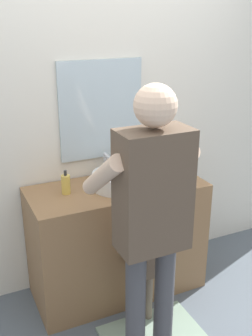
% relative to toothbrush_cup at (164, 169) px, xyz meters
% --- Properties ---
extents(ground_plane, '(14.00, 14.00, 0.00)m').
position_rel_toothbrush_cup_xyz_m(ground_plane, '(-0.40, -0.34, -0.91)').
color(ground_plane, slate).
extents(back_wall, '(4.40, 0.10, 2.70)m').
position_rel_toothbrush_cup_xyz_m(back_wall, '(-0.40, 0.28, 0.44)').
color(back_wall, silver).
rests_on(back_wall, ground).
extents(vanity_cabinet, '(1.25, 0.54, 0.85)m').
position_rel_toothbrush_cup_xyz_m(vanity_cabinet, '(-0.40, -0.04, -0.48)').
color(vanity_cabinet, olive).
rests_on(vanity_cabinet, ground).
extents(sink_basin, '(0.36, 0.36, 0.11)m').
position_rel_toothbrush_cup_xyz_m(sink_basin, '(-0.40, -0.06, 0.00)').
color(sink_basin, silver).
rests_on(sink_basin, vanity_cabinet).
extents(faucet, '(0.18, 0.14, 0.18)m').
position_rel_toothbrush_cup_xyz_m(faucet, '(-0.40, 0.16, 0.03)').
color(faucet, '#B7BABF').
rests_on(faucet, vanity_cabinet).
extents(toothbrush_cup, '(0.07, 0.07, 0.21)m').
position_rel_toothbrush_cup_xyz_m(toothbrush_cup, '(0.00, 0.00, 0.00)').
color(toothbrush_cup, silver).
rests_on(toothbrush_cup, vanity_cabinet).
extents(soap_bottle, '(0.06, 0.06, 0.17)m').
position_rel_toothbrush_cup_xyz_m(soap_bottle, '(-0.76, -0.00, 0.01)').
color(soap_bottle, gold).
rests_on(soap_bottle, vanity_cabinet).
extents(bath_mat, '(0.64, 0.40, 0.02)m').
position_rel_toothbrush_cup_xyz_m(bath_mat, '(-0.40, -0.59, -0.90)').
color(bath_mat, gray).
rests_on(bath_mat, ground).
extents(child_toddler, '(0.25, 0.25, 0.80)m').
position_rel_toothbrush_cup_xyz_m(child_toddler, '(-0.40, -0.44, -0.43)').
color(child_toddler, '#6B5B4C').
rests_on(child_toddler, ground).
extents(adult_parent, '(0.52, 0.55, 1.68)m').
position_rel_toothbrush_cup_xyz_m(adult_parent, '(-0.49, -0.71, 0.10)').
color(adult_parent, '#47474C').
rests_on(adult_parent, ground).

